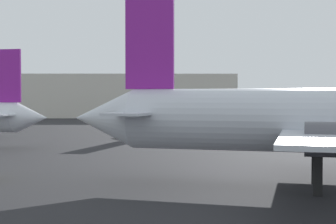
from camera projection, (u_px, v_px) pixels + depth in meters
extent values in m
cone|color=silver|center=(105.00, 118.00, 31.97)|extent=(5.00, 4.74, 3.76)
cube|color=silver|center=(317.00, 130.00, 28.54)|extent=(9.58, 22.16, 0.24)
cube|color=silver|center=(142.00, 113.00, 31.29)|extent=(4.51, 8.59, 0.16)
cube|color=purple|center=(150.00, 37.00, 31.03)|extent=(3.11, 1.14, 6.51)
cylinder|color=#4C4C54|center=(327.00, 129.00, 32.38)|extent=(3.32, 2.50, 1.77)
cylinder|color=#4C4C54|center=(335.00, 140.00, 24.32)|extent=(3.32, 2.50, 1.77)
cube|color=black|center=(316.00, 167.00, 30.50)|extent=(0.61, 0.61, 2.12)
cube|color=black|center=(318.00, 176.00, 26.71)|extent=(0.61, 0.61, 2.12)
cone|color=silver|center=(32.00, 118.00, 51.35)|extent=(4.09, 3.85, 3.17)
cube|color=silver|center=(13.00, 114.00, 51.80)|extent=(3.60, 7.52, 0.14)
cube|color=purple|center=(9.00, 76.00, 51.77)|extent=(2.75, 0.86, 5.59)
cylinder|color=white|center=(237.00, 113.00, 71.23)|extent=(24.01, 5.59, 2.87)
cone|color=white|center=(333.00, 113.00, 69.81)|extent=(3.47, 3.22, 2.87)
cone|color=white|center=(145.00, 113.00, 72.64)|extent=(3.47, 3.22, 2.87)
cube|color=white|center=(229.00, 116.00, 71.37)|extent=(5.54, 19.61, 0.19)
cube|color=white|center=(158.00, 111.00, 72.43)|extent=(2.62, 6.76, 0.13)
cube|color=purple|center=(161.00, 86.00, 72.28)|extent=(2.52, 0.52, 5.01)
cylinder|color=#4C4C54|center=(233.00, 116.00, 74.95)|extent=(2.50, 1.67, 1.41)
cylinder|color=#4C4C54|center=(235.00, 118.00, 67.64)|extent=(2.50, 1.67, 1.41)
cube|color=black|center=(291.00, 129.00, 70.49)|extent=(0.43, 0.43, 1.71)
cube|color=black|center=(229.00, 128.00, 72.98)|extent=(0.43, 0.43, 1.71)
cube|color=black|center=(229.00, 129.00, 69.86)|extent=(0.43, 0.43, 1.71)
cube|color=beige|center=(94.00, 96.00, 138.11)|extent=(77.79, 20.08, 11.64)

